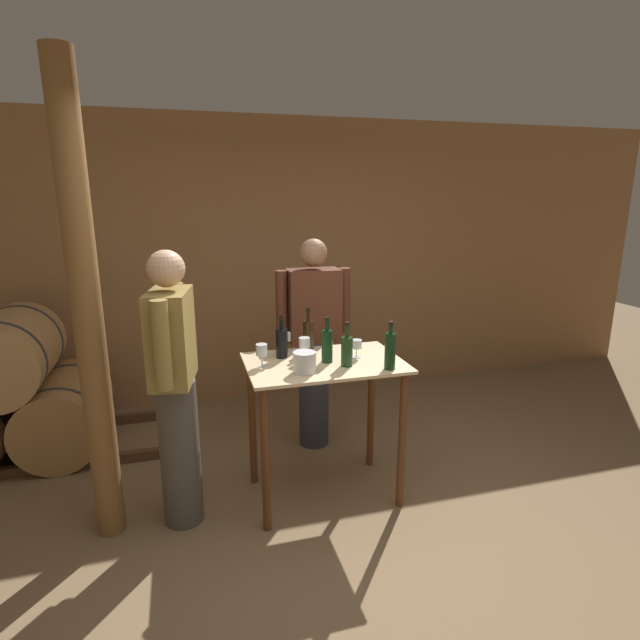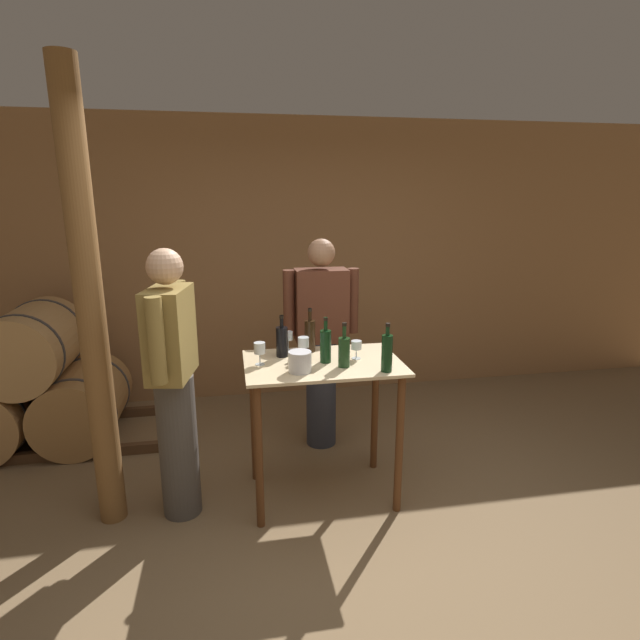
% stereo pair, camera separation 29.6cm
% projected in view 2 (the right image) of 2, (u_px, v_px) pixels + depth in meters
% --- Properties ---
extents(ground_plane, '(14.00, 14.00, 0.00)m').
position_uv_depth(ground_plane, '(361.00, 570.00, 2.72)').
color(ground_plane, brown).
extents(back_wall, '(8.40, 0.05, 2.70)m').
position_uv_depth(back_wall, '(295.00, 261.00, 4.91)').
color(back_wall, '#996B42').
rests_on(back_wall, ground_plane).
extents(barrel_rack, '(2.15, 0.89, 1.15)m').
position_uv_depth(barrel_rack, '(39.00, 387.00, 4.05)').
color(barrel_rack, '#4C331E').
rests_on(barrel_rack, ground_plane).
extents(tasting_table, '(1.00, 0.66, 0.95)m').
position_uv_depth(tasting_table, '(323.00, 392.00, 3.24)').
color(tasting_table, beige).
rests_on(tasting_table, ground_plane).
extents(wooden_post, '(0.16, 0.16, 2.70)m').
position_uv_depth(wooden_post, '(90.00, 311.00, 2.85)').
color(wooden_post, brown).
rests_on(wooden_post, ground_plane).
extents(wine_bottle_far_left, '(0.08, 0.08, 0.28)m').
position_uv_depth(wine_bottle_far_left, '(282.00, 341.00, 3.27)').
color(wine_bottle_far_left, black).
rests_on(wine_bottle_far_left, tasting_table).
extents(wine_bottle_left, '(0.07, 0.07, 0.30)m').
position_uv_depth(wine_bottle_left, '(310.00, 335.00, 3.37)').
color(wine_bottle_left, black).
rests_on(wine_bottle_left, tasting_table).
extents(wine_bottle_center, '(0.07, 0.07, 0.29)m').
position_uv_depth(wine_bottle_center, '(326.00, 345.00, 3.16)').
color(wine_bottle_center, black).
rests_on(wine_bottle_center, tasting_table).
extents(wine_bottle_right, '(0.07, 0.07, 0.28)m').
position_uv_depth(wine_bottle_right, '(344.00, 351.00, 3.08)').
color(wine_bottle_right, '#193819').
rests_on(wine_bottle_right, tasting_table).
extents(wine_bottle_far_right, '(0.07, 0.07, 0.30)m').
position_uv_depth(wine_bottle_far_right, '(387.00, 352.00, 2.99)').
color(wine_bottle_far_right, black).
rests_on(wine_bottle_far_right, tasting_table).
extents(wine_glass_near_left, '(0.07, 0.07, 0.14)m').
position_uv_depth(wine_glass_near_left, '(260.00, 349.00, 3.11)').
color(wine_glass_near_left, silver).
rests_on(wine_glass_near_left, tasting_table).
extents(wine_glass_near_center, '(0.06, 0.06, 0.14)m').
position_uv_depth(wine_glass_near_center, '(288.00, 337.00, 3.39)').
color(wine_glass_near_center, silver).
rests_on(wine_glass_near_center, tasting_table).
extents(wine_glass_near_right, '(0.07, 0.07, 0.16)m').
position_uv_depth(wine_glass_near_right, '(303.00, 343.00, 3.19)').
color(wine_glass_near_right, silver).
rests_on(wine_glass_near_right, tasting_table).
extents(wine_glass_far_side, '(0.07, 0.07, 0.12)m').
position_uv_depth(wine_glass_far_side, '(356.00, 346.00, 3.23)').
color(wine_glass_far_side, silver).
rests_on(wine_glass_far_side, tasting_table).
extents(ice_bucket, '(0.14, 0.14, 0.13)m').
position_uv_depth(ice_bucket, '(300.00, 362.00, 3.00)').
color(ice_bucket, silver).
rests_on(ice_bucket, tasting_table).
extents(person_host, '(0.59, 0.24, 1.67)m').
position_uv_depth(person_host, '(321.00, 340.00, 3.91)').
color(person_host, '#333847').
rests_on(person_host, ground_plane).
extents(person_visitor_with_scarf, '(0.29, 0.58, 1.70)m').
position_uv_depth(person_visitor_with_scarf, '(173.00, 381.00, 3.01)').
color(person_visitor_with_scarf, '#4C4742').
rests_on(person_visitor_with_scarf, ground_plane).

